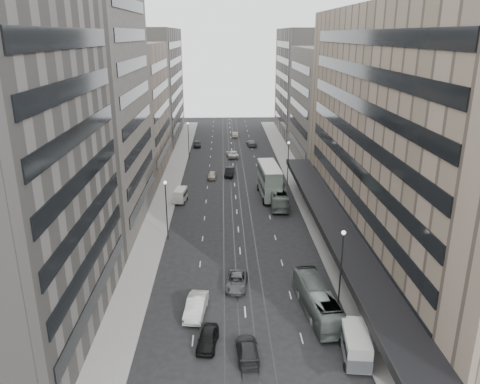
{
  "coord_description": "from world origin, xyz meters",
  "views": [
    {
      "loc": [
        -1.99,
        -46.68,
        26.57
      ],
      "look_at": [
        0.31,
        16.85,
        5.03
      ],
      "focal_mm": 35.0,
      "sensor_mm": 36.0,
      "label": 1
    }
  ],
  "objects": [
    {
      "name": "ground",
      "position": [
        0.0,
        0.0,
        0.0
      ],
      "size": [
        220.0,
        220.0,
        0.0
      ],
      "primitive_type": "plane",
      "color": "black",
      "rests_on": "ground"
    },
    {
      "name": "sidewalk_right",
      "position": [
        12.0,
        37.5,
        0.07
      ],
      "size": [
        4.0,
        125.0,
        0.15
      ],
      "primitive_type": "cube",
      "color": "gray",
      "rests_on": "ground"
    },
    {
      "name": "sidewalk_left",
      "position": [
        -12.0,
        37.5,
        0.07
      ],
      "size": [
        4.0,
        125.0,
        0.15
      ],
      "primitive_type": "cube",
      "color": "gray",
      "rests_on": "ground"
    },
    {
      "name": "department_store",
      "position": [
        21.45,
        8.0,
        14.95
      ],
      "size": [
        19.2,
        60.0,
        30.0
      ],
      "color": "gray",
      "rests_on": "ground"
    },
    {
      "name": "building_right_mid",
      "position": [
        21.5,
        52.0,
        12.0
      ],
      "size": [
        15.0,
        28.0,
        24.0
      ],
      "primitive_type": "cube",
      "color": "#4C4741",
      "rests_on": "ground"
    },
    {
      "name": "building_right_far",
      "position": [
        21.5,
        82.0,
        14.0
      ],
      "size": [
        15.0,
        32.0,
        28.0
      ],
      "primitive_type": "cube",
      "color": "slate",
      "rests_on": "ground"
    },
    {
      "name": "building_left_b",
      "position": [
        -21.5,
        19.0,
        17.0
      ],
      "size": [
        15.0,
        26.0,
        34.0
      ],
      "primitive_type": "cube",
      "color": "#4C4741",
      "rests_on": "ground"
    },
    {
      "name": "building_left_c",
      "position": [
        -21.5,
        46.0,
        12.5
      ],
      "size": [
        15.0,
        28.0,
        25.0
      ],
      "primitive_type": "cube",
      "color": "gray",
      "rests_on": "ground"
    },
    {
      "name": "building_left_d",
      "position": [
        -21.5,
        79.0,
        14.0
      ],
      "size": [
        15.0,
        38.0,
        28.0
      ],
      "primitive_type": "cube",
      "color": "slate",
      "rests_on": "ground"
    },
    {
      "name": "lamp_right_near",
      "position": [
        9.7,
        -5.0,
        5.2
      ],
      "size": [
        0.44,
        0.44,
        8.32
      ],
      "color": "#262628",
      "rests_on": "ground"
    },
    {
      "name": "lamp_right_far",
      "position": [
        9.7,
        35.0,
        5.2
      ],
      "size": [
        0.44,
        0.44,
        8.32
      ],
      "color": "#262628",
      "rests_on": "ground"
    },
    {
      "name": "lamp_left_near",
      "position": [
        -9.7,
        12.0,
        5.2
      ],
      "size": [
        0.44,
        0.44,
        8.32
      ],
      "color": "#262628",
      "rests_on": "ground"
    },
    {
      "name": "lamp_left_far",
      "position": [
        -9.7,
        55.0,
        5.2
      ],
      "size": [
        0.44,
        0.44,
        8.32
      ],
      "color": "#262628",
      "rests_on": "ground"
    },
    {
      "name": "bus_near",
      "position": [
        7.18,
        -6.48,
        1.46
      ],
      "size": [
        3.52,
        10.7,
        2.93
      ],
      "primitive_type": "imported",
      "rotation": [
        0.0,
        0.0,
        3.24
      ],
      "color": "slate",
      "rests_on": "ground"
    },
    {
      "name": "bus_far",
      "position": [
        6.89,
        25.29,
        1.53
      ],
      "size": [
        3.05,
        11.1,
        3.06
      ],
      "primitive_type": "imported",
      "rotation": [
        0.0,
        0.0,
        3.1
      ],
      "color": "gray",
      "rests_on": "ground"
    },
    {
      "name": "double_decker",
      "position": [
        5.73,
        28.85,
        3.02
      ],
      "size": [
        3.59,
        10.38,
        5.6
      ],
      "rotation": [
        0.0,
        0.0,
        0.05
      ],
      "color": "gray",
      "rests_on": "ground"
    },
    {
      "name": "vw_microbus",
      "position": [
        9.11,
        -13.48,
        1.47
      ],
      "size": [
        2.72,
        5.12,
        2.65
      ],
      "rotation": [
        0.0,
        0.0,
        -0.12
      ],
      "color": "#515558",
      "rests_on": "ground"
    },
    {
      "name": "panel_van",
      "position": [
        -9.2,
        26.8,
        1.27
      ],
      "size": [
        2.2,
        3.86,
        2.31
      ],
      "rotation": [
        0.0,
        0.0,
        -0.13
      ],
      "color": "beige",
      "rests_on": "ground"
    },
    {
      "name": "sedan_0",
      "position": [
        -3.61,
        -11.21,
        0.71
      ],
      "size": [
        2.22,
        4.35,
        1.42
      ],
      "primitive_type": "imported",
      "rotation": [
        0.0,
        0.0,
        -0.13
      ],
      "color": "black",
      "rests_on": "ground"
    },
    {
      "name": "sedan_1",
      "position": [
        -4.91,
        -6.16,
        0.85
      ],
      "size": [
        2.43,
        5.35,
        1.7
      ],
      "primitive_type": "imported",
      "rotation": [
        0.0,
        0.0,
        -0.13
      ],
      "color": "silver",
      "rests_on": "ground"
    },
    {
      "name": "sedan_2",
      "position": [
        -0.73,
        -1.04,
        0.68
      ],
      "size": [
        2.8,
        5.1,
        1.35
      ],
      "primitive_type": "imported",
      "rotation": [
        0.0,
        0.0,
        -0.12
      ],
      "color": "#4D4D4F",
      "rests_on": "ground"
    },
    {
      "name": "sedan_3",
      "position": [
        -0.12,
        -12.83,
        0.67
      ],
      "size": [
        2.05,
        4.67,
        1.34
      ],
      "primitive_type": "imported",
      "rotation": [
        0.0,
        0.0,
        3.18
      ],
      "color": "black",
      "rests_on": "ground"
    },
    {
      "name": "sedan_4",
      "position": [
        -4.27,
        40.01,
        0.66
      ],
      "size": [
        1.72,
        3.95,
        1.32
      ],
      "primitive_type": "imported",
      "rotation": [
        0.0,
        0.0,
        -0.04
      ],
      "color": "#B1A892",
      "rests_on": "ground"
    },
    {
      "name": "sedan_5",
      "position": [
        -0.81,
        41.86,
        0.79
      ],
      "size": [
        2.15,
        4.95,
        1.58
      ],
      "primitive_type": "imported",
      "rotation": [
        0.0,
        0.0,
        -0.1
      ],
      "color": "black",
      "rests_on": "ground"
    },
    {
      "name": "sedan_6",
      "position": [
        0.01,
        56.55,
        0.73
      ],
      "size": [
        2.92,
        5.46,
        1.46
      ],
      "primitive_type": "imported",
      "rotation": [
        0.0,
        0.0,
        3.24
      ],
      "color": "silver",
      "rests_on": "ground"
    },
    {
      "name": "sedan_7",
      "position": [
        5.03,
        67.71,
        0.72
      ],
      "size": [
        2.58,
        5.17,
        1.44
      ],
      "primitive_type": "imported",
      "rotation": [
        0.0,
        0.0,
        3.26
      ],
      "color": "slate",
      "rests_on": "ground"
    },
    {
      "name": "sedan_8",
      "position": [
        -8.5,
        67.05,
        0.75
      ],
      "size": [
        1.98,
        4.47,
        1.5
      ],
      "primitive_type": "imported",
      "rotation": [
        0.0,
        0.0,
        0.05
      ],
      "color": "#27272A",
      "rests_on": "ground"
    },
    {
      "name": "sedan_9",
      "position": [
        1.26,
        78.61,
        0.69
      ],
      "size": [
        1.72,
        4.25,
        1.37
      ],
      "primitive_type": "imported",
      "rotation": [
        0.0,
        0.0,
        3.08
      ],
      "color": "#C2B3A0",
      "rests_on": "ground"
    }
  ]
}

